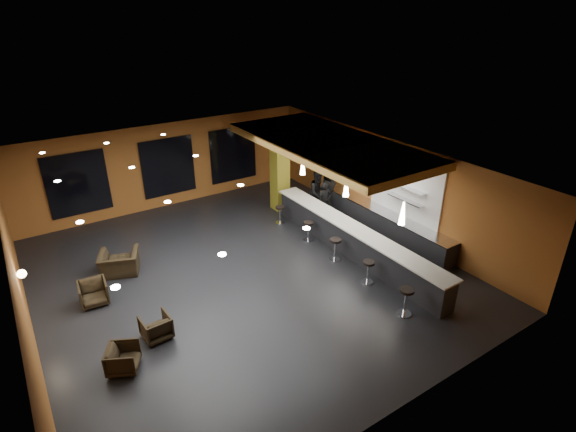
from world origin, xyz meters
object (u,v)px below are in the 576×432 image
pendant_2 (303,165)px  staff_b (318,193)px  armchair_d (120,263)px  column (280,169)px  bar_stool_3 (308,229)px  bar_counter (353,242)px  armchair_b (156,327)px  staff_a (325,201)px  bar_stool_0 (406,298)px  armchair_c (94,293)px  staff_c (328,189)px  bar_stool_2 (335,247)px  bar_stool_4 (280,213)px  prep_counter (385,223)px  pendant_0 (403,213)px  armchair_a (123,358)px  pendant_1 (346,186)px  bar_stool_1 (368,269)px

pendant_2 → staff_b: 1.72m
staff_b → armchair_d: 7.93m
column → bar_stool_3: size_ratio=4.70×
bar_counter → armchair_b: size_ratio=11.20×
armchair_d → staff_b: bearing=-158.2°
staff_a → bar_stool_0: bearing=-97.0°
armchair_c → bar_stool_3: (7.32, -0.33, 0.13)m
bar_counter → bar_stool_3: (-0.67, 1.65, -0.02)m
staff_a → staff_c: bearing=53.9°
column → bar_stool_2: size_ratio=4.45×
column → bar_stool_4: bearing=-122.5°
armchair_d → bar_stool_3: (6.28, -1.53, 0.10)m
bar_stool_3 → column: bearing=77.2°
bar_stool_2 → bar_stool_3: (0.05, 1.60, -0.03)m
staff_c → armchair_b: 9.43m
prep_counter → bar_stool_0: prep_counter is taller
armchair_d → bar_stool_0: size_ratio=1.40×
staff_b → bar_stool_0: 6.82m
staff_b → bar_stool_2: staff_b is taller
column → staff_c: (1.60, -1.18, -0.83)m
pendant_0 → armchair_d: (-6.95, 5.18, -1.97)m
armchair_c → armchair_b: bearing=-62.2°
pendant_0 → armchair_d: pendant_0 is taller
pendant_0 → staff_b: 5.51m
armchair_a → bar_stool_0: bearing=-79.7°
bar_counter → staff_b: bearing=73.5°
pendant_1 → armchair_c: bearing=169.5°
staff_a → armchair_a: bearing=-146.2°
armchair_b → armchair_d: armchair_d is taller
pendant_2 → armchair_b: (-6.99, -3.43, -2.03)m
bar_stool_3 → pendant_0: bearing=-79.6°
pendant_2 → bar_stool_3: pendant_2 is taller
armchair_b → bar_stool_3: size_ratio=0.96×
prep_counter → staff_a: bearing=114.8°
armchair_b → bar_stool_0: size_ratio=0.86×
pendant_2 → bar_stool_0: pendant_2 is taller
bar_stool_1 → armchair_c: bearing=154.1°
staff_a → bar_stool_1: size_ratio=2.04×
pendant_1 → bar_stool_1: bearing=-109.5°
pendant_0 → bar_stool_2: size_ratio=0.89×
pendant_0 → pendant_1: same height
pendant_1 → bar_counter: bearing=-90.0°
staff_a → column: bearing=127.8°
bar_counter → bar_stool_3: 1.78m
pendant_2 → staff_c: (1.60, 0.42, -1.43)m
pendant_2 → bar_stool_1: 4.98m
bar_counter → bar_stool_1: 1.72m
armchair_a → pendant_1: bearing=-51.1°
pendant_1 → bar_stool_3: pendant_1 is taller
bar_counter → bar_stool_2: bearing=175.9°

